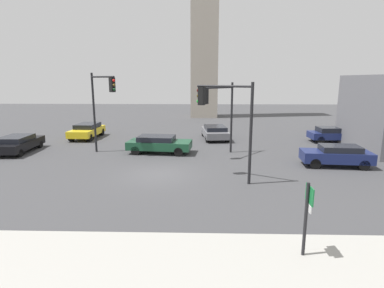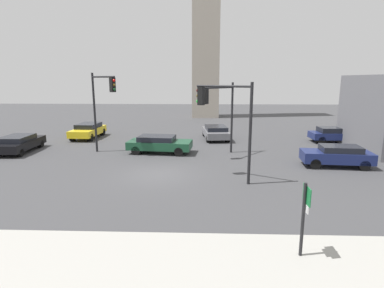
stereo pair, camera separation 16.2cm
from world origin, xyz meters
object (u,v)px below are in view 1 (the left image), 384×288
car_3 (333,134)px  car_4 (87,130)px  traffic_light_2 (226,111)px  car_1 (337,155)px  traffic_light_0 (102,98)px  traffic_light_1 (219,105)px  car_5 (159,144)px  car_2 (215,132)px  car_0 (18,143)px  direction_sign (307,211)px

car_3 → car_4: (-22.61, 1.27, 0.03)m
traffic_light_2 → car_1: (7.41, 2.90, -3.09)m
car_3 → car_4: car_4 is taller
traffic_light_0 → traffic_light_1: (8.50, -0.36, -0.46)m
traffic_light_1 → traffic_light_2: 5.50m
car_1 → car_4: bearing=-20.3°
car_4 → car_5: bearing=54.8°
car_2 → car_0: bearing=104.4°
traffic_light_0 → car_4: size_ratio=1.29×
traffic_light_0 → car_2: traffic_light_0 is taller
car_2 → car_5: bearing=135.5°
traffic_light_1 → car_2: size_ratio=1.11×
car_4 → traffic_light_1: bearing=63.3°
traffic_light_1 → car_5: traffic_light_1 is taller
car_1 → car_3: (3.04, 8.04, -0.03)m
traffic_light_2 → car_0: bearing=6.3°
direction_sign → car_4: bearing=125.9°
traffic_light_1 → car_2: (0.03, 6.57, -3.04)m
car_0 → car_5: size_ratio=0.95×
car_0 → car_1: car_1 is taller
direction_sign → car_3: (8.56, 18.78, -0.88)m
traffic_light_0 → car_4: 8.08m
direction_sign → traffic_light_2: bearing=104.4°
car_0 → traffic_light_1: bearing=-95.0°
car_5 → car_1: bearing=-10.2°
traffic_light_2 → car_0: traffic_light_2 is taller
traffic_light_0 → car_3: 19.95m
traffic_light_2 → car_1: bearing=-130.2°
traffic_light_1 → car_3: (10.48, 5.44, -3.00)m
traffic_light_2 → car_0: size_ratio=1.15×
traffic_light_0 → car_2: (8.53, 6.21, -3.49)m
direction_sign → car_5: size_ratio=0.48×
car_5 → direction_sign: bearing=-59.8°
traffic_light_2 → car_1: traffic_light_2 is taller
car_3 → traffic_light_1: bearing=-153.9°
direction_sign → traffic_light_0: 17.40m
car_4 → car_3: bearing=89.1°
car_2 → car_4: size_ratio=1.02×
car_1 → car_3: bearing=-105.6°
traffic_light_2 → direction_sign: bearing=132.0°
traffic_light_1 → car_5: size_ratio=1.07×
car_2 → car_3: car_3 is taller
car_3 → car_4: bearing=175.4°
traffic_light_1 → car_3: size_ratio=1.27×
traffic_light_2 → car_2: (0.01, 12.07, -3.16)m
car_3 → car_2: bearing=172.5°
traffic_light_1 → traffic_light_0: bearing=-52.2°
car_1 → car_5: 12.42m
car_1 → car_2: bearing=-45.9°
traffic_light_0 → car_3: size_ratio=1.44×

